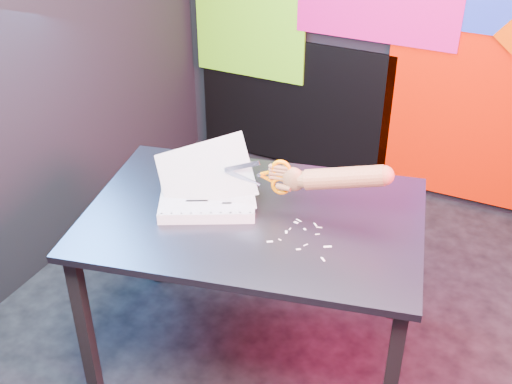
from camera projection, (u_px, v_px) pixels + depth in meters
The scene contains 7 objects.
room at pixel (332, 62), 2.28m from camera, with size 3.01×3.01×2.71m.
backdrop at pixel (428, 47), 3.58m from camera, with size 2.88×0.05×2.08m.
work_table at pixel (254, 231), 2.58m from camera, with size 1.48×1.14×0.75m.
printout_stack at pixel (207, 199), 2.58m from camera, with size 0.47×0.42×0.29m.
scissors at pixel (276, 177), 2.49m from camera, with size 0.27×0.06×0.16m.
hand_forearm at pixel (336, 178), 2.43m from camera, with size 0.46×0.14×0.16m.
paper_clippings at pixel (304, 237), 2.40m from camera, with size 0.24×0.21×0.00m.
Camera 1 is at (0.70, -2.08, 2.16)m, focal length 45.00 mm.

